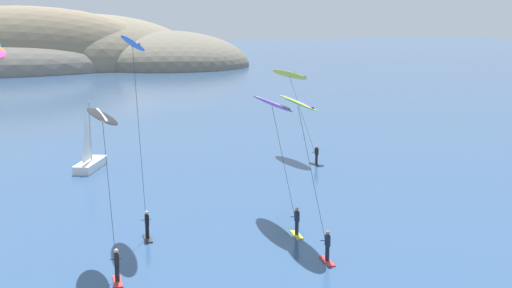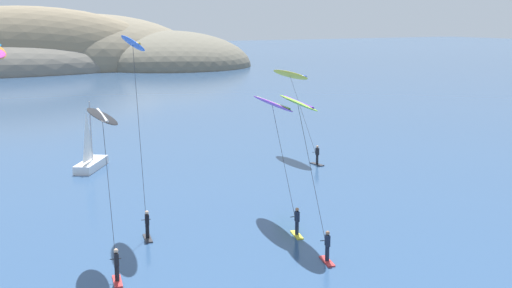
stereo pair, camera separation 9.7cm
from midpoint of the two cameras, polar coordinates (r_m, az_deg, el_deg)
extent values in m
ellipsoid|color=#7A705B|center=(174.32, -14.62, 6.72)|extent=(61.70, 44.98, 26.97)
ellipsoid|color=#84755B|center=(161.80, -20.03, 6.09)|extent=(77.22, 24.94, 30.42)
ellipsoid|color=#6B6656|center=(170.80, -7.84, 6.89)|extent=(43.34, 44.85, 18.34)
cube|color=white|center=(55.87, -14.39, -1.80)|extent=(3.85, 4.76, 0.70)
cone|color=white|center=(58.07, -13.59, -1.27)|extent=(1.76, 2.16, 0.67)
cylinder|color=#B2B2B7|center=(55.59, -14.43, 1.13)|extent=(0.12, 0.12, 5.00)
pyramid|color=white|center=(54.79, -14.74, 0.78)|extent=(1.08, 1.53, 4.25)
cylinder|color=#A5A5AD|center=(55.19, -14.63, -1.33)|extent=(1.08, 1.53, 0.08)
cube|color=#2D2D33|center=(55.94, 5.50, -1.81)|extent=(0.55, 1.53, 0.08)
cylinder|color=black|center=(55.85, 5.51, -1.37)|extent=(0.22, 0.22, 0.80)
cube|color=black|center=(55.70, 5.52, -0.66)|extent=(0.22, 0.35, 0.60)
sphere|color=tan|center=(55.61, 5.53, -0.24)|extent=(0.22, 0.22, 0.22)
cylinder|color=black|center=(56.02, 5.33, -0.72)|extent=(0.55, 0.07, 0.04)
ellipsoid|color=yellow|center=(59.22, 3.08, 6.18)|extent=(1.82, 6.29, 0.98)
cylinder|color=#1432E0|center=(59.21, 3.08, 6.22)|extent=(0.50, 5.90, 0.16)
cylinder|color=#333338|center=(57.51, 4.18, 2.78)|extent=(0.31, 4.81, 6.26)
cube|color=#2D2D33|center=(37.96, -9.53, -8.27)|extent=(0.69, 1.55, 0.08)
cylinder|color=black|center=(37.81, -9.56, -7.64)|extent=(0.22, 0.22, 0.80)
cube|color=black|center=(37.59, -9.59, -6.63)|extent=(0.25, 0.37, 0.60)
sphere|color=beige|center=(37.47, -9.61, -6.02)|extent=(0.22, 0.22, 0.22)
cylinder|color=black|center=(37.96, -9.67, -6.65)|extent=(0.55, 0.13, 0.04)
ellipsoid|color=blue|center=(38.87, -10.84, 8.79)|extent=(2.09, 5.32, 1.08)
cylinder|color=gold|center=(38.86, -10.84, 8.86)|extent=(0.97, 4.89, 0.16)
cylinder|color=#333338|center=(38.07, -10.26, 1.09)|extent=(0.47, 2.70, 9.93)
cube|color=red|center=(32.43, -12.14, -11.84)|extent=(0.69, 1.55, 0.08)
cylinder|color=black|center=(32.26, -12.17, -11.12)|extent=(0.22, 0.22, 0.80)
cube|color=black|center=(32.00, -12.22, -9.96)|extent=(0.25, 0.37, 0.60)
sphere|color=beige|center=(31.85, -12.25, -9.26)|extent=(0.22, 0.22, 0.22)
cylinder|color=black|center=(32.37, -12.29, -9.94)|extent=(0.55, 0.13, 0.04)
ellipsoid|color=black|center=(33.82, -13.44, 2.42)|extent=(2.29, 4.97, 0.83)
cylinder|color=white|center=(33.81, -13.44, 2.50)|extent=(0.89, 4.51, 0.16)
cylinder|color=#333338|center=(32.91, -12.88, -3.71)|extent=(0.55, 3.21, 6.46)
cube|color=yellow|center=(38.07, 3.72, -8.07)|extent=(0.79, 1.55, 0.08)
cylinder|color=#192338|center=(37.93, 3.73, -7.44)|extent=(0.22, 0.22, 0.80)
cube|color=#192338|center=(37.71, 3.74, -6.44)|extent=(0.26, 0.37, 0.60)
sphere|color=#9E7051|center=(37.59, 3.75, -5.83)|extent=(0.22, 0.22, 0.22)
cylinder|color=black|center=(38.06, 3.54, -6.46)|extent=(0.55, 0.14, 0.04)
ellipsoid|color=purple|center=(40.43, 1.52, 3.61)|extent=(2.59, 6.51, 0.86)
cylinder|color=#7ACC42|center=(40.43, 1.52, 3.68)|extent=(1.25, 5.96, 0.16)
cylinder|color=#333338|center=(39.10, 2.50, -1.34)|extent=(0.76, 4.04, 6.10)
cube|color=red|center=(34.34, 6.41, -10.31)|extent=(0.79, 1.55, 0.08)
cylinder|color=#192338|center=(34.18, 6.43, -9.63)|extent=(0.22, 0.22, 0.80)
cube|color=#192338|center=(33.94, 6.46, -8.52)|extent=(0.28, 0.38, 0.60)
sphere|color=#9E7051|center=(33.80, 6.47, -7.85)|extent=(0.22, 0.22, 0.22)
cylinder|color=black|center=(34.29, 6.25, -8.52)|extent=(0.54, 0.18, 0.04)
ellipsoid|color=#8CD12D|center=(37.46, 3.81, 3.68)|extent=(2.99, 5.96, 0.83)
cylinder|color=#722DD1|center=(37.45, 3.81, 3.75)|extent=(1.56, 5.32, 0.16)
cylinder|color=#333338|center=(35.67, 4.97, -2.23)|extent=(1.35, 4.97, 6.55)
camera|label=1|loc=(0.05, -89.92, 0.02)|focal=45.00mm
camera|label=2|loc=(0.05, 90.08, -0.02)|focal=45.00mm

